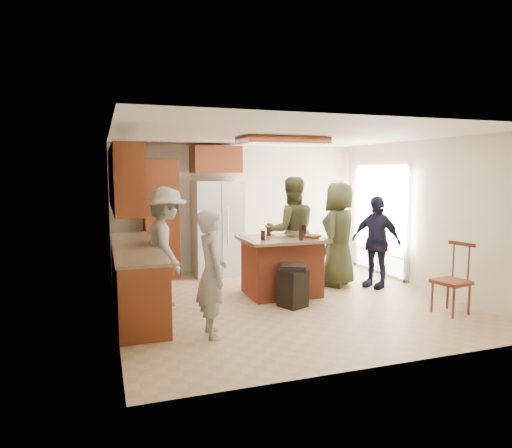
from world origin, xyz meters
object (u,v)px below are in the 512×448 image
object	(u,v)px
person_counter	(166,246)
trash_bin	(293,285)
kitchen_island	(282,266)
spindle_chair	(452,281)
person_front_left	(212,273)
refrigerator	(217,228)
person_behind_right	(339,234)
person_side_right	(376,242)
person_behind_left	(291,231)

from	to	relation	value
person_counter	trash_bin	size ratio (longest dim) A/B	2.78
kitchen_island	spindle_chair	size ratio (longest dim) A/B	1.29
person_front_left	person_counter	distance (m)	1.55
kitchen_island	refrigerator	bearing A→B (deg)	109.55
person_behind_right	trash_bin	distance (m)	1.66
person_behind_right	trash_bin	size ratio (longest dim) A/B	2.85
person_side_right	kitchen_island	bearing A→B (deg)	-117.84
person_counter	person_side_right	bearing A→B (deg)	-96.68
trash_bin	spindle_chair	distance (m)	2.22
person_behind_left	refrigerator	world-z (taller)	person_behind_left
person_counter	spindle_chair	world-z (taller)	person_counter
person_behind_left	person_side_right	xyz separation A→B (m)	(1.30, -0.62, -0.16)
person_behind_right	person_counter	world-z (taller)	person_behind_right
person_front_left	kitchen_island	bearing A→B (deg)	-45.57
person_side_right	trash_bin	world-z (taller)	person_side_right
person_behind_left	kitchen_island	size ratio (longest dim) A/B	1.47
person_behind_right	person_front_left	bearing A→B (deg)	-8.08
person_side_right	refrigerator	distance (m)	2.94
person_counter	refrigerator	xyz separation A→B (m)	(1.21, 1.68, 0.02)
person_behind_right	spindle_chair	distance (m)	2.10
person_front_left	person_side_right	world-z (taller)	person_side_right
person_side_right	spindle_chair	xyz separation A→B (m)	(0.17, -1.63, -0.33)
person_front_left	kitchen_island	world-z (taller)	person_front_left
person_behind_right	person_side_right	bearing A→B (deg)	110.74
trash_bin	spindle_chair	xyz separation A→B (m)	(1.97, -1.01, 0.13)
person_behind_right	kitchen_island	world-z (taller)	person_behind_right
trash_bin	person_side_right	bearing A→B (deg)	18.96
kitchen_island	person_behind_right	bearing A→B (deg)	11.72
refrigerator	spindle_chair	bearing A→B (deg)	-53.91
person_behind_left	person_side_right	bearing A→B (deg)	163.95
spindle_chair	person_counter	bearing A→B (deg)	154.77
kitchen_island	person_counter	bearing A→B (deg)	177.96
person_front_left	person_behind_left	distance (m)	2.77
person_front_left	person_counter	size ratio (longest dim) A/B	0.87
kitchen_island	spindle_chair	xyz separation A→B (m)	(1.88, -1.68, -0.02)
spindle_chair	person_side_right	bearing A→B (deg)	96.09
trash_bin	spindle_chair	bearing A→B (deg)	-27.10
refrigerator	trash_bin	distance (m)	2.54
person_counter	kitchen_island	size ratio (longest dim) A/B	1.37
person_behind_left	person_side_right	size ratio (longest dim) A/B	1.20
person_side_right	spindle_chair	size ratio (longest dim) A/B	1.58
person_front_left	spindle_chair	size ratio (longest dim) A/B	1.54
refrigerator	kitchen_island	distance (m)	1.90
person_behind_left	person_counter	bearing A→B (deg)	21.98
person_side_right	person_counter	bearing A→B (deg)	-117.94
person_front_left	person_behind_right	world-z (taller)	person_behind_right
person_front_left	refrigerator	bearing A→B (deg)	-14.98
person_counter	refrigerator	bearing A→B (deg)	-40.42
person_behind_right	kitchen_island	bearing A→B (deg)	-28.85
person_behind_left	person_counter	size ratio (longest dim) A/B	1.08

